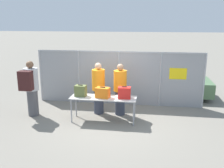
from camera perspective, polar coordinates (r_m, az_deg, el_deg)
ground_plane at (r=7.86m, az=-0.12°, el=-8.57°), size 120.00×120.00×0.00m
fence_section at (r=9.16m, az=1.62°, el=1.62°), size 6.10×0.07×1.99m
inspection_table at (r=7.66m, az=-1.99°, el=-3.51°), size 2.03×0.63×0.78m
suitcase_olive at (r=7.77m, az=-7.18°, el=-1.54°), size 0.36×0.27×0.37m
suitcase_orange at (r=7.56m, az=-2.16°, el=-1.98°), size 0.45×0.33×0.34m
suitcase_red at (r=7.50m, az=2.85°, el=-2.01°), size 0.39×0.27×0.37m
traveler_hooded at (r=8.41m, az=-18.11°, el=-0.55°), size 0.45×0.70×1.82m
security_worker_near at (r=8.28m, az=-3.11°, el=-0.85°), size 0.43×0.43×1.73m
security_worker_far at (r=8.16m, az=1.87°, el=-1.11°), size 0.42×0.42×1.71m
utility_trailer at (r=10.49m, az=14.18°, el=-0.60°), size 3.54×2.28×0.73m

